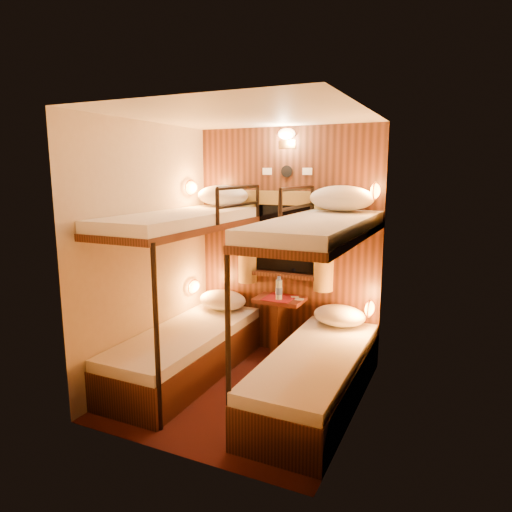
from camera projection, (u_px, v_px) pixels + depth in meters
The scene contains 22 objects.
floor at pixel (244, 391), 4.12m from camera, with size 2.10×2.10×0.00m, color #36100E.
ceiling at pixel (242, 115), 3.68m from camera, with size 2.10×2.10×0.00m, color silver.
wall_back at pixel (287, 243), 4.83m from camera, with size 2.40×2.40×0.00m, color #C6B293.
wall_front at pixel (171, 289), 2.96m from camera, with size 2.40×2.40×0.00m, color #C6B293.
wall_left at pixel (148, 252), 4.31m from camera, with size 2.40×2.40×0.00m, color #C6B293.
wall_right at pixel (360, 271), 3.48m from camera, with size 2.40×2.40×0.00m, color #C6B293.
back_panel at pixel (287, 243), 4.82m from camera, with size 2.00×0.03×2.40m, color #321B0D.
bunk_left at pixel (186, 320), 4.35m from camera, with size 0.72×1.90×1.82m.
bunk_right at pixel (316, 340), 3.81m from camera, with size 0.72×1.90×1.82m.
window at pixel (286, 246), 4.80m from camera, with size 1.00×0.12×0.79m.
curtains at pixel (284, 238), 4.75m from camera, with size 1.10×0.22×1.00m.
back_fixtures at pixel (287, 142), 4.60m from camera, with size 0.54×0.09×0.48m.
reading_lamps at pixel (274, 244), 4.52m from camera, with size 2.00×0.20×1.25m.
table at pixel (279, 319), 4.80m from camera, with size 0.50×0.34×0.66m.
bottle_left at pixel (279, 290), 4.68m from camera, with size 0.07×0.07×0.24m.
bottle_right at pixel (279, 289), 4.76m from camera, with size 0.06×0.06×0.22m.
sachet_a at pixel (300, 299), 4.70m from camera, with size 0.09×0.06×0.01m, color silver.
sachet_b at pixel (295, 297), 4.78m from camera, with size 0.08×0.06×0.01m, color silver.
pillow_lower_left at pixel (223, 300), 4.99m from camera, with size 0.54×0.38×0.21m, color silver.
pillow_lower_right at pixel (339, 316), 4.47m from camera, with size 0.51×0.37×0.20m, color silver.
pillow_upper_left at pixel (223, 196), 4.82m from camera, with size 0.56×0.40×0.22m, color silver.
pillow_upper_right at pixel (342, 198), 4.20m from camera, with size 0.60×0.43×0.24m, color silver.
Camera 1 is at (1.72, -3.42, 1.95)m, focal length 32.00 mm.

